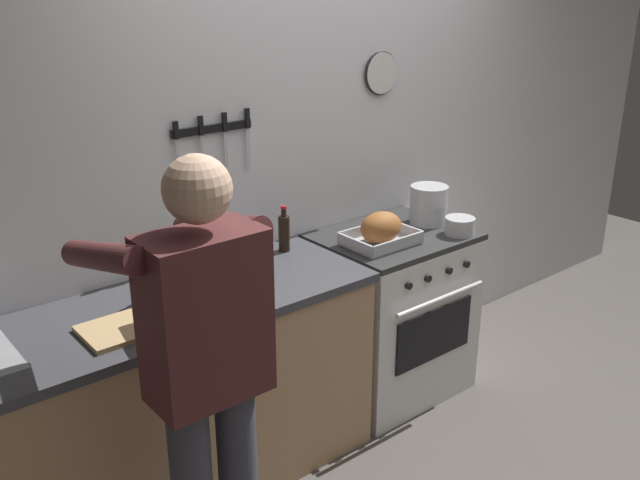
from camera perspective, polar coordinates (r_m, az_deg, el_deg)
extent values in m
cube|color=silver|center=(3.60, -0.34, 7.25)|extent=(6.00, 0.10, 2.60)
cube|color=black|center=(3.15, -8.83, 8.99)|extent=(0.40, 0.02, 0.04)
cube|color=silver|center=(3.08, -11.57, 6.90)|extent=(0.01, 0.00, 0.13)
cube|color=black|center=(3.05, -11.71, 8.79)|extent=(0.02, 0.02, 0.08)
cube|color=silver|center=(3.14, -9.59, 7.02)|extent=(0.01, 0.00, 0.16)
cube|color=black|center=(3.11, -9.73, 9.21)|extent=(0.02, 0.02, 0.09)
cube|color=silver|center=(3.20, -7.71, 7.35)|extent=(0.02, 0.00, 0.16)
cube|color=black|center=(3.17, -7.81, 9.53)|extent=(0.02, 0.02, 0.09)
cube|color=silver|center=(3.26, -5.88, 7.50)|extent=(0.02, 0.00, 0.18)
cube|color=black|center=(3.23, -5.97, 9.87)|extent=(0.02, 0.02, 0.09)
cylinder|color=white|center=(3.74, 5.01, 13.44)|extent=(0.21, 0.02, 0.21)
torus|color=black|center=(3.74, 5.01, 13.44)|extent=(0.23, 0.02, 0.23)
cube|color=tan|center=(3.08, -13.97, -13.58)|extent=(2.00, 0.62, 0.86)
cube|color=#3D3D42|center=(2.86, -14.74, -6.08)|extent=(2.03, 0.65, 0.04)
cube|color=white|center=(3.79, 5.74, -6.13)|extent=(0.76, 0.62, 0.87)
cube|color=black|center=(3.59, 9.32, -7.62)|extent=(0.53, 0.01, 0.28)
cube|color=#2D2D2D|center=(3.61, 5.99, 0.27)|extent=(0.76, 0.62, 0.03)
cylinder|color=black|center=(3.30, 7.27, -3.73)|extent=(0.04, 0.02, 0.04)
cylinder|color=black|center=(3.39, 8.83, -3.13)|extent=(0.04, 0.02, 0.04)
cylinder|color=black|center=(3.50, 10.51, -2.49)|extent=(0.04, 0.02, 0.04)
cylinder|color=black|center=(3.60, 11.89, -1.95)|extent=(0.04, 0.02, 0.04)
cylinder|color=silver|center=(3.48, 9.87, -4.74)|extent=(0.61, 0.02, 0.02)
cube|color=#4C2323|center=(2.22, -9.36, -6.19)|extent=(0.38, 0.22, 0.56)
sphere|color=tan|center=(2.07, -10.02, 4.11)|extent=(0.21, 0.21, 0.21)
cylinder|color=#4C2323|center=(2.27, -17.30, -1.31)|extent=(0.09, 0.55, 0.22)
cylinder|color=#4C2323|center=(2.44, -8.24, 0.97)|extent=(0.09, 0.55, 0.22)
cube|color=#B7B7BC|center=(3.45, 4.96, -0.28)|extent=(0.34, 0.25, 0.01)
cube|color=#B7B7BC|center=(3.36, 6.45, -0.33)|extent=(0.34, 0.01, 0.05)
cube|color=#B7B7BC|center=(3.53, 3.57, 0.79)|extent=(0.34, 0.01, 0.05)
cube|color=#B7B7BC|center=(3.33, 2.87, -0.39)|extent=(0.01, 0.25, 0.05)
cube|color=#B7B7BC|center=(3.56, 6.95, 0.85)|extent=(0.01, 0.25, 0.05)
ellipsoid|color=#935628|center=(3.43, 5.00, 1.04)|extent=(0.23, 0.16, 0.16)
cylinder|color=#B7B7BC|center=(3.77, 8.87, 2.88)|extent=(0.20, 0.20, 0.20)
cylinder|color=#B7B7BC|center=(3.64, 11.36, 1.14)|extent=(0.15, 0.15, 0.09)
cube|color=tan|center=(2.73, -15.21, -6.80)|extent=(0.36, 0.24, 0.02)
cylinder|color=#997F4C|center=(3.11, -10.07, -1.13)|extent=(0.06, 0.06, 0.19)
cylinder|color=#997F4C|center=(3.07, -10.20, 0.89)|extent=(0.03, 0.03, 0.04)
cylinder|color=black|center=(3.07, -10.24, 1.39)|extent=(0.03, 0.03, 0.01)
cylinder|color=gold|center=(2.91, -12.24, -2.51)|extent=(0.07, 0.07, 0.23)
cylinder|color=gold|center=(2.86, -12.45, 0.04)|extent=(0.03, 0.03, 0.05)
cylinder|color=black|center=(2.85, -12.50, 0.64)|extent=(0.03, 0.03, 0.01)
cylinder|color=black|center=(3.34, -2.95, 0.53)|extent=(0.06, 0.06, 0.17)
cylinder|color=black|center=(3.31, -2.99, 2.25)|extent=(0.02, 0.02, 0.04)
cylinder|color=#B21919|center=(3.30, -3.00, 2.68)|extent=(0.03, 0.03, 0.01)
cylinder|color=#338CCC|center=(3.04, -10.62, -2.13)|extent=(0.08, 0.08, 0.15)
cylinder|color=#338CCC|center=(3.00, -10.74, -0.47)|extent=(0.03, 0.03, 0.03)
cylinder|color=white|center=(2.99, -10.77, -0.05)|extent=(0.04, 0.04, 0.01)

